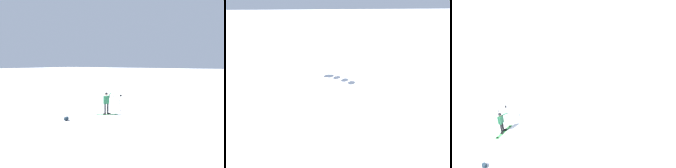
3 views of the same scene
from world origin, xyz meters
The scene contains 0 objects.
Camera 2 is at (6.59, 1.65, 9.74)m, focal length 31.83 mm.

